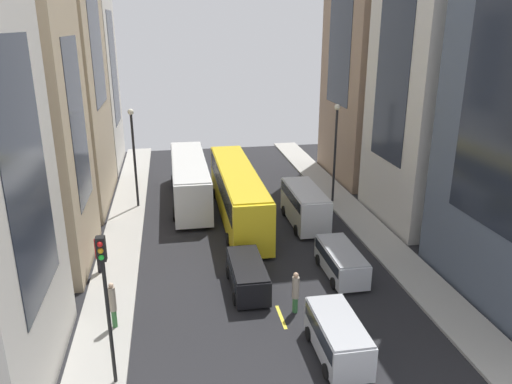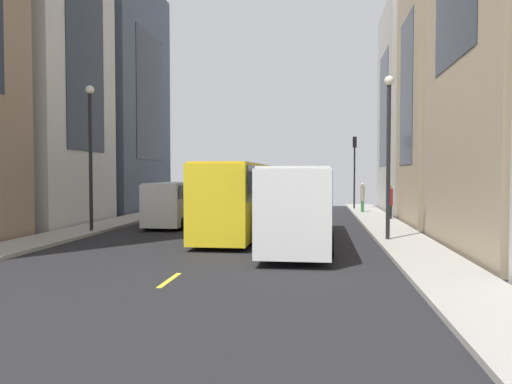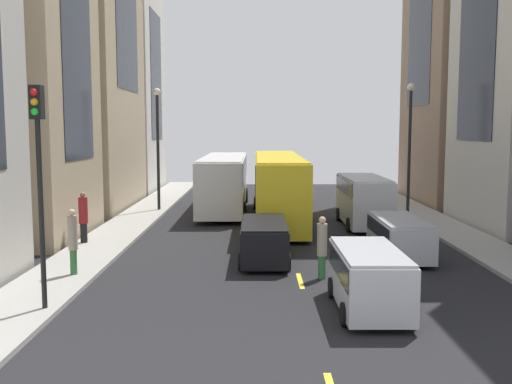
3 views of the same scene
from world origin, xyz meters
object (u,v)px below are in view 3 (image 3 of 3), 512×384
object	(u,v)px
pedestrian_walking_far	(86,216)
car_black_1	(267,238)
pedestrian_waiting_curb	(325,246)
car_silver_0	(371,275)
pedestrian_crossing_mid	(76,239)
car_silver_2	(402,235)
city_bus_white	(227,178)
streetcar_yellow	(280,182)
delivery_van_white	(366,197)
traffic_light_near_corner	(41,155)

from	to	relation	value
pedestrian_walking_far	car_black_1	bearing A→B (deg)	-175.15
pedestrian_waiting_curb	car_silver_0	bearing A→B (deg)	70.61
pedestrian_crossing_mid	car_silver_2	bearing A→B (deg)	-44.46
city_bus_white	streetcar_yellow	distance (m)	5.14
delivery_van_white	pedestrian_crossing_mid	size ratio (longest dim) A/B	2.61
city_bus_white	pedestrian_waiting_curb	bearing A→B (deg)	-75.90
car_black_1	pedestrian_waiting_curb	distance (m)	3.19
city_bus_white	car_silver_0	world-z (taller)	city_bus_white
city_bus_white	pedestrian_crossing_mid	size ratio (longest dim) A/B	5.59
streetcar_yellow	car_silver_2	world-z (taller)	streetcar_yellow
pedestrian_crossing_mid	pedestrian_waiting_curb	size ratio (longest dim) A/B	1.05
pedestrian_waiting_curb	pedestrian_walking_far	size ratio (longest dim) A/B	0.97
pedestrian_waiting_curb	pedestrian_walking_far	world-z (taller)	pedestrian_walking_far
traffic_light_near_corner	city_bus_white	bearing A→B (deg)	79.34
streetcar_yellow	city_bus_white	bearing A→B (deg)	128.23
car_silver_0	pedestrian_crossing_mid	size ratio (longest dim) A/B	1.83
streetcar_yellow	pedestrian_crossing_mid	world-z (taller)	streetcar_yellow
city_bus_white	car_silver_0	distance (m)	20.90
pedestrian_waiting_curb	traffic_light_near_corner	bearing A→B (deg)	-8.89
streetcar_yellow	pedestrian_crossing_mid	size ratio (longest dim) A/B	6.47
car_silver_2	pedestrian_waiting_curb	xyz separation A→B (m)	(-3.40, -3.21, 0.21)
streetcar_yellow	pedestrian_walking_far	size ratio (longest dim) A/B	6.55
car_black_1	pedestrian_crossing_mid	xyz separation A→B (m)	(-6.49, -2.52, 0.43)
car_silver_0	pedestrian_walking_far	size ratio (longest dim) A/B	1.85
car_silver_2	pedestrian_waiting_curb	world-z (taller)	pedestrian_waiting_curb
city_bus_white	traffic_light_near_corner	xyz separation A→B (m)	(-3.85, -20.46, 2.34)
pedestrian_waiting_curb	pedestrian_crossing_mid	bearing A→B (deg)	-33.92
car_silver_0	car_silver_2	xyz separation A→B (m)	(2.49, 6.73, -0.10)
car_black_1	city_bus_white	bearing A→B (deg)	99.11
streetcar_yellow	car_silver_0	size ratio (longest dim) A/B	3.54
pedestrian_crossing_mid	car_black_1	bearing A→B (deg)	-38.39
city_bus_white	car_silver_2	world-z (taller)	city_bus_white
city_bus_white	pedestrian_walking_far	distance (m)	12.46
streetcar_yellow	pedestrian_waiting_curb	world-z (taller)	streetcar_yellow
car_silver_2	traffic_light_near_corner	size ratio (longest dim) A/B	0.73
car_silver_2	traffic_light_near_corner	world-z (taller)	traffic_light_near_corner
pedestrian_waiting_curb	pedestrian_walking_far	distance (m)	11.16
pedestrian_walking_far	city_bus_white	bearing A→B (deg)	-90.03
streetcar_yellow	delivery_van_white	world-z (taller)	streetcar_yellow
city_bus_white	pedestrian_crossing_mid	world-z (taller)	city_bus_white
delivery_van_white	pedestrian_waiting_curb	world-z (taller)	delivery_van_white
city_bus_white	car_black_1	world-z (taller)	city_bus_white
car_silver_0	pedestrian_crossing_mid	bearing A→B (deg)	159.22
pedestrian_walking_far	traffic_light_near_corner	size ratio (longest dim) A/B	0.36
car_silver_2	car_black_1	bearing A→B (deg)	-172.74
delivery_van_white	pedestrian_waiting_curb	distance (m)	11.19
pedestrian_walking_far	car_silver_0	bearing A→B (deg)	165.51
car_silver_0	pedestrian_walking_far	xyz separation A→B (m)	(-10.59, 9.07, 0.29)
car_black_1	car_silver_2	xyz separation A→B (m)	(5.32, 0.68, 0.01)
pedestrian_crossing_mid	pedestrian_walking_far	size ratio (longest dim) A/B	1.01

